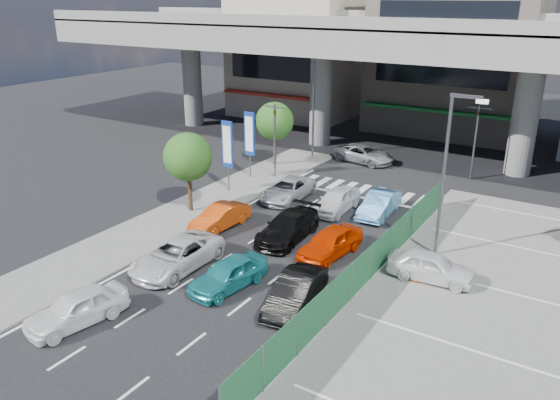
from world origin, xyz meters
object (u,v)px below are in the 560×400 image
Objects in this scene: traffic_light_left at (275,123)px; traffic_cone at (417,274)px; sedan_white_front_mid at (337,200)px; street_lamp_left at (316,97)px; crossing_wagon_silver at (364,154)px; parked_sedan_white at (431,266)px; wagon_silver_front_left at (288,190)px; taxi_teal_mid at (228,274)px; van_white_back_left at (77,308)px; taxi_orange_left at (220,217)px; tree_near at (188,157)px; sedan_white_mid_left at (177,255)px; tree_far at (275,121)px; traffic_light_right at (477,124)px; signboard_near at (228,146)px; kei_truck_front_right at (379,204)px; hatch_black_mid_right at (296,292)px; signboard_far at (250,136)px; sedan_black_mid at (288,227)px; taxi_orange_right at (330,242)px; street_lamp_right at (449,163)px.

traffic_cone is at bearing -34.44° from traffic_light_left.
street_lamp_left is at bearing 124.62° from sedan_white_front_mid.
parked_sedan_white is (10.07, -15.52, 0.07)m from crossing_wagon_silver.
taxi_teal_mid is at bearing -74.75° from wagon_silver_front_left.
van_white_back_left is 1.04× the size of taxi_orange_left.
sedan_white_mid_left is (4.14, -5.79, -2.70)m from tree_near.
tree_far reaches higher than sedan_white_front_mid.
street_lamp_left is 2.03× the size of taxi_teal_mid.
sedan_white_mid_left is at bearing -111.91° from traffic_light_right.
kei_truck_front_right is at bearing 8.41° from signboard_near.
tree_far is (-13.30, -4.50, -0.55)m from traffic_light_right.
hatch_black_mid_right is 1.03× the size of sedan_white_front_mid.
sedan_white_mid_left is 11.65m from parked_sedan_white.
taxi_teal_mid is 9.04m from parked_sedan_white.
signboard_far is 3.53m from tree_far.
traffic_light_left reaches higher than hatch_black_mid_right.
sedan_white_front_mid reaches higher than wagon_silver_front_left.
sedan_black_mid is at bearing -110.42° from traffic_light_right.
sedan_white_mid_left is 6.96× the size of traffic_cone.
signboard_near is at bearing -175.02° from kei_truck_front_right.
taxi_orange_right is (6.67, 0.21, 0.05)m from taxi_orange_left.
taxi_orange_right is (9.58, -0.74, -2.70)m from tree_near.
sedan_white_mid_left is at bearing -118.75° from sedan_black_mid.
wagon_silver_front_left reaches higher than traffic_cone.
parked_sedan_white is (10.85, -5.53, 0.08)m from wagon_silver_front_left.
tree_near is at bearing 165.57° from taxi_orange_left.
kei_truck_front_right is (6.71, 6.40, 0.04)m from taxi_orange_left.
tree_near is 15.78m from crossing_wagon_silver.
traffic_cone is at bearing -91.11° from street_lamp_right.
wagon_silver_front_left is at bearing 52.57° from tree_near.
street_lamp_left is at bearing 105.78° from wagon_silver_front_left.
van_white_back_left is 0.81× the size of sedan_white_mid_left.
hatch_black_mid_right is 1.01× the size of kei_truck_front_right.
signboard_near is at bearing -84.73° from tree_far.
sedan_white_mid_left is 1.29× the size of parked_sedan_white.
wagon_silver_front_left is at bearing 102.79° from van_white_back_left.
crossing_wagon_silver is at bearing 82.72° from wagon_silver_front_left.
signboard_near is at bearing 67.94° from parked_sedan_white.
crossing_wagon_silver is (5.12, 7.88, -2.41)m from signboard_far.
tree_far is at bearing 138.46° from crossing_wagon_silver.
parked_sedan_white is at bearing -6.17° from sedan_black_mid.
traffic_cone is at bearing 43.52° from hatch_black_mid_right.
taxi_teal_mid is (7.47, -9.95, -2.39)m from signboard_near.
tree_near is 4.12m from taxi_orange_left.
kei_truck_front_right is (-2.88, -9.55, -3.25)m from traffic_light_right.
signboard_far is 7.03m from tree_near.
taxi_orange_right is at bearing -149.21° from street_lamp_right.
signboard_far is (-1.40, -1.01, -0.87)m from traffic_light_left.
van_white_back_left is 0.88× the size of wagon_silver_front_left.
parked_sedan_white reaches higher than wagon_silver_front_left.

